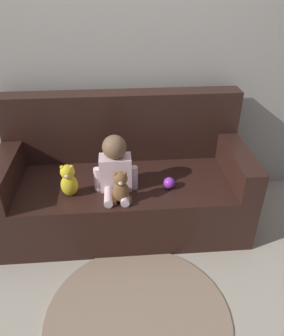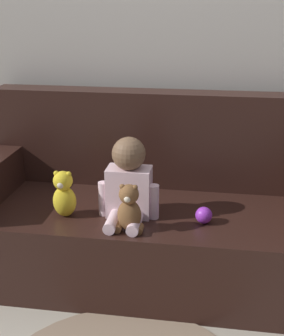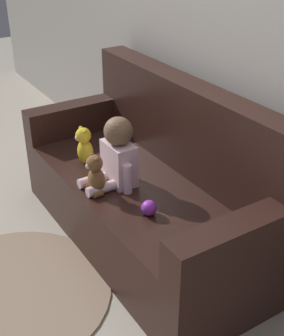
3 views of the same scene
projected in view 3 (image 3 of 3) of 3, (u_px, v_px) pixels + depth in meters
name	position (u px, v px, depth m)	size (l,w,h in m)	color
ground_plane	(143.00, 238.00, 3.12)	(12.00, 12.00, 0.00)	#B7AD99
wall_back	(216.00, 31.00, 2.73)	(8.00, 0.05, 2.60)	#ADA89E
couch	(152.00, 191.00, 2.99)	(1.92, 0.84, 1.02)	black
person_baby	(117.00, 155.00, 2.79)	(0.32, 0.34, 0.43)	silver
teddy_bear_brown	(96.00, 175.00, 2.73)	(0.15, 0.11, 0.25)	brown
plush_toy_side	(85.00, 146.00, 3.05)	(0.12, 0.12, 0.26)	yellow
toy_ball	(149.00, 208.00, 2.56)	(0.09, 0.09, 0.09)	purple
floor_rug	(9.00, 294.00, 2.66)	(1.16, 1.16, 0.01)	gray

